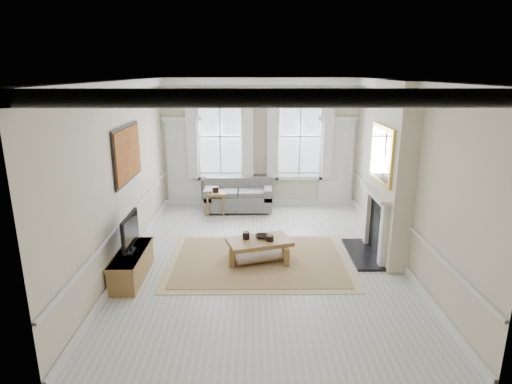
{
  "coord_description": "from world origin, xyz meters",
  "views": [
    {
      "loc": [
        -0.21,
        -7.68,
        3.55
      ],
      "look_at": [
        -0.14,
        0.44,
        1.25
      ],
      "focal_mm": 30.0,
      "sensor_mm": 36.0,
      "label": 1
    }
  ],
  "objects_px": {
    "sofa": "(238,197)",
    "side_table": "(216,196)",
    "coffee_table": "(259,244)",
    "tv_stand": "(132,265)"
  },
  "relations": [
    {
      "from": "sofa",
      "to": "side_table",
      "type": "xyz_separation_m",
      "value": [
        -0.56,
        -0.31,
        0.12
      ]
    },
    {
      "from": "coffee_table",
      "to": "tv_stand",
      "type": "distance_m",
      "value": 2.37
    },
    {
      "from": "sofa",
      "to": "coffee_table",
      "type": "height_order",
      "value": "sofa"
    },
    {
      "from": "side_table",
      "to": "coffee_table",
      "type": "xyz_separation_m",
      "value": [
        1.06,
        -2.87,
        -0.11
      ]
    },
    {
      "from": "sofa",
      "to": "tv_stand",
      "type": "xyz_separation_m",
      "value": [
        -1.77,
        -3.87,
        -0.1
      ]
    },
    {
      "from": "side_table",
      "to": "sofa",
      "type": "bearing_deg",
      "value": 28.96
    },
    {
      "from": "tv_stand",
      "to": "sofa",
      "type": "bearing_deg",
      "value": 65.45
    },
    {
      "from": "sofa",
      "to": "tv_stand",
      "type": "relative_size",
      "value": 1.24
    },
    {
      "from": "coffee_table",
      "to": "side_table",
      "type": "bearing_deg",
      "value": 93.12
    },
    {
      "from": "sofa",
      "to": "coffee_table",
      "type": "xyz_separation_m",
      "value": [
        0.49,
        -3.18,
        0.01
      ]
    }
  ]
}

